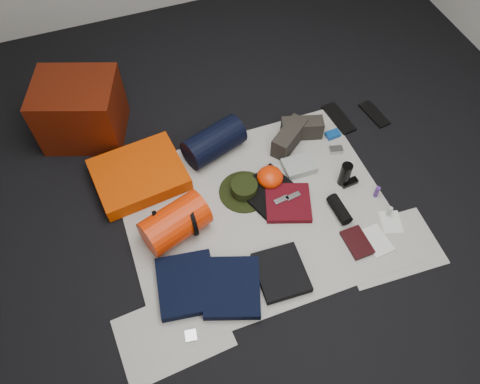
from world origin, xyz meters
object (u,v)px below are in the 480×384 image
object	(u,v)px
water_bottle	(345,174)
paperback_book	(357,242)
red_cabinet	(80,110)
compact_camera	(336,150)
sleeping_pad	(139,175)
navy_duffel	(214,142)
stuff_sack	(175,223)

from	to	relation	value
water_bottle	paperback_book	size ratio (longest dim) A/B	0.91
red_cabinet	paperback_book	xyz separation A→B (m)	(1.35, -1.44, -0.20)
water_bottle	red_cabinet	bearing A→B (deg)	145.54
compact_camera	water_bottle	bearing A→B (deg)	-92.06
red_cabinet	compact_camera	size ratio (longest dim) A/B	5.84
red_cabinet	paperback_book	distance (m)	1.98
sleeping_pad	water_bottle	distance (m)	1.32
red_cabinet	paperback_book	world-z (taller)	red_cabinet
sleeping_pad	paperback_book	world-z (taller)	sleeping_pad
navy_duffel	water_bottle	bearing A→B (deg)	-55.54
sleeping_pad	stuff_sack	bearing A→B (deg)	-75.84
red_cabinet	navy_duffel	size ratio (longest dim) A/B	1.29
water_bottle	compact_camera	distance (m)	0.27
water_bottle	sleeping_pad	bearing A→B (deg)	158.70
water_bottle	paperback_book	world-z (taller)	water_bottle
sleeping_pad	water_bottle	xyz separation A→B (m)	(1.23, -0.48, 0.04)
sleeping_pad	compact_camera	bearing A→B (deg)	-10.14
stuff_sack	red_cabinet	bearing A→B (deg)	109.95
water_bottle	paperback_book	bearing A→B (deg)	-106.45
stuff_sack	navy_duffel	size ratio (longest dim) A/B	0.96
water_bottle	navy_duffel	bearing A→B (deg)	142.91
red_cabinet	navy_duffel	xyz separation A→B (m)	(0.77, -0.48, -0.11)
compact_camera	paperback_book	distance (m)	0.71
sleeping_pad	compact_camera	size ratio (longest dim) A/B	6.24
red_cabinet	stuff_sack	distance (m)	1.07
navy_duffel	sleeping_pad	bearing A→B (deg)	167.08
paperback_book	stuff_sack	bearing A→B (deg)	154.15
compact_camera	sleeping_pad	bearing A→B (deg)	-175.72
red_cabinet	sleeping_pad	bearing A→B (deg)	-45.51
navy_duffel	compact_camera	xyz separation A→B (m)	(0.77, -0.28, -0.09)
red_cabinet	sleeping_pad	distance (m)	0.61
red_cabinet	sleeping_pad	size ratio (longest dim) A/B	0.94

